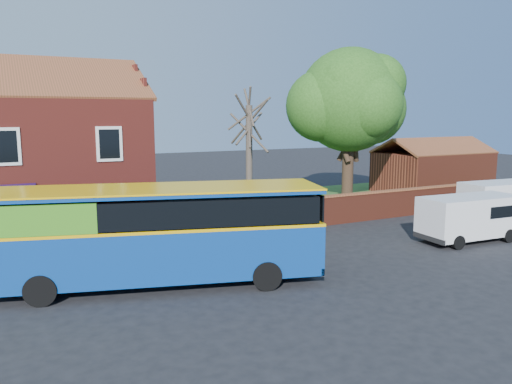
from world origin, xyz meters
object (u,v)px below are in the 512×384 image
van_near (470,216)px  van_far (504,199)px  large_tree (349,104)px  bus (146,231)px

van_near → van_far: size_ratio=0.96×
van_near → large_tree: 11.46m
bus → large_tree: 18.68m
van_far → van_near: bearing=-151.7°
van_near → van_far: 5.97m
van_near → large_tree: (0.61, 10.11, 5.35)m
bus → van_near: (14.93, -0.82, -0.74)m
bus → large_tree: size_ratio=1.16×
van_far → bus: bearing=-170.4°
bus → large_tree: bearing=46.6°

